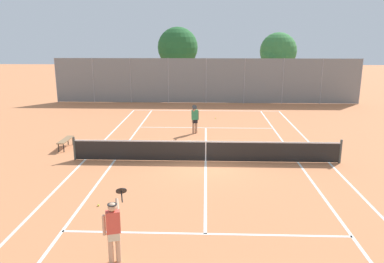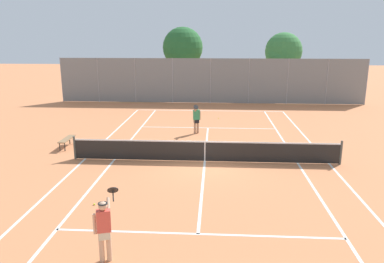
{
  "view_description": "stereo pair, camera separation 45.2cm",
  "coord_description": "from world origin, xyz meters",
  "px_view_note": "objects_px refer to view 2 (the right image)",
  "views": [
    {
      "loc": [
        -0.02,
        -16.0,
        5.45
      ],
      "look_at": [
        -0.67,
        1.5,
        1.0
      ],
      "focal_mm": 35.0,
      "sensor_mm": 36.0,
      "label": 1
    },
    {
      "loc": [
        0.43,
        -15.98,
        5.45
      ],
      "look_at": [
        -0.67,
        1.5,
        1.0
      ],
      "focal_mm": 35.0,
      "sensor_mm": 36.0,
      "label": 2
    }
  ],
  "objects_px": {
    "player_far_left": "(196,118)",
    "tree_behind_right": "(282,52)",
    "player_near_side": "(104,227)",
    "tree_behind_left": "(183,48)",
    "loose_tennis_ball_2": "(94,204)",
    "loose_tennis_ball_1": "(218,118)",
    "courtside_bench": "(67,140)",
    "tennis_net": "(205,151)"
  },
  "relations": [
    {
      "from": "player_near_side",
      "to": "player_far_left",
      "type": "bearing_deg",
      "value": 82.86
    },
    {
      "from": "tree_behind_right",
      "to": "loose_tennis_ball_1",
      "type": "bearing_deg",
      "value": -121.7
    },
    {
      "from": "loose_tennis_ball_2",
      "to": "tree_behind_left",
      "type": "bearing_deg",
      "value": 87.74
    },
    {
      "from": "courtside_bench",
      "to": "tree_behind_left",
      "type": "xyz_separation_m",
      "value": [
        4.43,
        17.5,
        3.99
      ]
    },
    {
      "from": "loose_tennis_ball_2",
      "to": "tree_behind_right",
      "type": "bearing_deg",
      "value": 66.8
    },
    {
      "from": "loose_tennis_ball_2",
      "to": "loose_tennis_ball_1",
      "type": "bearing_deg",
      "value": 73.09
    },
    {
      "from": "player_far_left",
      "to": "tree_behind_right",
      "type": "distance_m",
      "value": 15.24
    },
    {
      "from": "player_near_side",
      "to": "tree_behind_left",
      "type": "relative_size",
      "value": 0.28
    },
    {
      "from": "loose_tennis_ball_1",
      "to": "tree_behind_right",
      "type": "relative_size",
      "value": 0.01
    },
    {
      "from": "tennis_net",
      "to": "loose_tennis_ball_2",
      "type": "relative_size",
      "value": 181.82
    },
    {
      "from": "player_near_side",
      "to": "loose_tennis_ball_2",
      "type": "relative_size",
      "value": 26.88
    },
    {
      "from": "tennis_net",
      "to": "tree_behind_right",
      "type": "height_order",
      "value": "tree_behind_right"
    },
    {
      "from": "player_near_side",
      "to": "player_far_left",
      "type": "relative_size",
      "value": 1.0
    },
    {
      "from": "player_far_left",
      "to": "loose_tennis_ball_2",
      "type": "relative_size",
      "value": 26.88
    },
    {
      "from": "player_near_side",
      "to": "courtside_bench",
      "type": "height_order",
      "value": "player_near_side"
    },
    {
      "from": "player_far_left",
      "to": "loose_tennis_ball_1",
      "type": "xyz_separation_m",
      "value": [
        1.3,
        4.11,
        -0.89
      ]
    },
    {
      "from": "tennis_net",
      "to": "courtside_bench",
      "type": "bearing_deg",
      "value": 165.79
    },
    {
      "from": "loose_tennis_ball_1",
      "to": "loose_tennis_ball_2",
      "type": "distance_m",
      "value": 14.46
    },
    {
      "from": "courtside_bench",
      "to": "tree_behind_left",
      "type": "height_order",
      "value": "tree_behind_left"
    },
    {
      "from": "player_near_side",
      "to": "loose_tennis_ball_1",
      "type": "bearing_deg",
      "value": 80.27
    },
    {
      "from": "tree_behind_left",
      "to": "courtside_bench",
      "type": "bearing_deg",
      "value": -104.19
    },
    {
      "from": "player_far_left",
      "to": "loose_tennis_ball_1",
      "type": "distance_m",
      "value": 4.4
    },
    {
      "from": "player_far_left",
      "to": "tennis_net",
      "type": "bearing_deg",
      "value": -82.76
    },
    {
      "from": "player_near_side",
      "to": "courtside_bench",
      "type": "distance_m",
      "value": 10.75
    },
    {
      "from": "loose_tennis_ball_1",
      "to": "player_near_side",
      "type": "bearing_deg",
      "value": -99.73
    },
    {
      "from": "player_far_left",
      "to": "loose_tennis_ball_1",
      "type": "height_order",
      "value": "player_far_left"
    },
    {
      "from": "loose_tennis_ball_2",
      "to": "courtside_bench",
      "type": "relative_size",
      "value": 0.04
    },
    {
      "from": "player_near_side",
      "to": "tree_behind_right",
      "type": "xyz_separation_m",
      "value": [
        8.53,
        26.04,
        3.17
      ]
    },
    {
      "from": "player_far_left",
      "to": "tree_behind_left",
      "type": "relative_size",
      "value": 0.28
    },
    {
      "from": "player_near_side",
      "to": "tree_behind_left",
      "type": "distance_m",
      "value": 27.33
    },
    {
      "from": "player_near_side",
      "to": "courtside_bench",
      "type": "bearing_deg",
      "value": 116.46
    },
    {
      "from": "tennis_net",
      "to": "player_far_left",
      "type": "relative_size",
      "value": 6.76
    },
    {
      "from": "tree_behind_left",
      "to": "tree_behind_right",
      "type": "bearing_deg",
      "value": -6.89
    },
    {
      "from": "player_far_left",
      "to": "loose_tennis_ball_2",
      "type": "height_order",
      "value": "player_far_left"
    },
    {
      "from": "courtside_bench",
      "to": "tree_behind_left",
      "type": "relative_size",
      "value": 0.24
    },
    {
      "from": "tree_behind_left",
      "to": "tennis_net",
      "type": "bearing_deg",
      "value": -82.32
    },
    {
      "from": "loose_tennis_ball_1",
      "to": "tree_behind_left",
      "type": "xyz_separation_m",
      "value": [
        -3.26,
        10.18,
        4.37
      ]
    },
    {
      "from": "tree_behind_right",
      "to": "player_near_side",
      "type": "bearing_deg",
      "value": -108.13
    },
    {
      "from": "loose_tennis_ball_1",
      "to": "tree_behind_left",
      "type": "height_order",
      "value": "tree_behind_left"
    },
    {
      "from": "tree_behind_left",
      "to": "tree_behind_right",
      "type": "distance_m",
      "value": 8.95
    },
    {
      "from": "courtside_bench",
      "to": "loose_tennis_ball_2",
      "type": "bearing_deg",
      "value": -61.88
    },
    {
      "from": "courtside_bench",
      "to": "tree_behind_right",
      "type": "height_order",
      "value": "tree_behind_right"
    }
  ]
}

